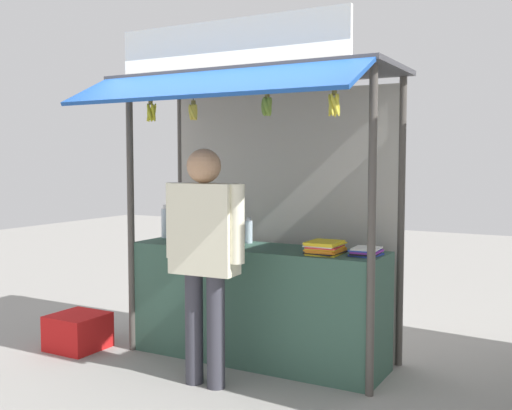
{
  "coord_description": "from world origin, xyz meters",
  "views": [
    {
      "loc": [
        2.44,
        -4.42,
        1.69
      ],
      "look_at": [
        0.0,
        0.0,
        1.31
      ],
      "focal_mm": 42.83,
      "sensor_mm": 36.0,
      "label": 1
    }
  ],
  "objects_px": {
    "water_bottle_back_right": "(249,231)",
    "magazine_stack_front_right": "(366,252)",
    "banana_bunch_rightmost": "(334,104)",
    "vendor_person": "(204,244)",
    "water_bottle_rear_center": "(166,222)",
    "magazine_stack_mid_right": "(325,248)",
    "banana_bunch_inner_right": "(193,112)",
    "banana_bunch_inner_left": "(267,106)",
    "magazine_stack_right": "(218,242)",
    "banana_bunch_leftmost": "(151,112)",
    "plastic_crate": "(78,331)",
    "water_bottle_center": "(187,225)"
  },
  "relations": [
    {
      "from": "water_bottle_center",
      "to": "banana_bunch_leftmost",
      "type": "xyz_separation_m",
      "value": [
        0.02,
        -0.52,
        0.99
      ]
    },
    {
      "from": "magazine_stack_front_right",
      "to": "magazine_stack_right",
      "type": "bearing_deg",
      "value": -178.81
    },
    {
      "from": "plastic_crate",
      "to": "banana_bunch_rightmost",
      "type": "bearing_deg",
      "value": 2.76
    },
    {
      "from": "water_bottle_center",
      "to": "magazine_stack_front_right",
      "type": "height_order",
      "value": "water_bottle_center"
    },
    {
      "from": "magazine_stack_right",
      "to": "banana_bunch_leftmost",
      "type": "distance_m",
      "value": 1.23
    },
    {
      "from": "water_bottle_center",
      "to": "banana_bunch_leftmost",
      "type": "distance_m",
      "value": 1.12
    },
    {
      "from": "banana_bunch_leftmost",
      "to": "water_bottle_rear_center",
      "type": "bearing_deg",
      "value": 116.17
    },
    {
      "from": "vendor_person",
      "to": "water_bottle_rear_center",
      "type": "bearing_deg",
      "value": 136.7
    },
    {
      "from": "banana_bunch_inner_right",
      "to": "banana_bunch_rightmost",
      "type": "bearing_deg",
      "value": -0.0
    },
    {
      "from": "banana_bunch_inner_right",
      "to": "plastic_crate",
      "type": "bearing_deg",
      "value": -174.49
    },
    {
      "from": "vendor_person",
      "to": "banana_bunch_rightmost",
      "type": "bearing_deg",
      "value": 15.52
    },
    {
      "from": "banana_bunch_inner_left",
      "to": "plastic_crate",
      "type": "distance_m",
      "value": 2.67
    },
    {
      "from": "magazine_stack_front_right",
      "to": "plastic_crate",
      "type": "xyz_separation_m",
      "value": [
        -2.5,
        -0.5,
        -0.84
      ]
    },
    {
      "from": "water_bottle_back_right",
      "to": "magazine_stack_front_right",
      "type": "bearing_deg",
      "value": -9.0
    },
    {
      "from": "water_bottle_back_right",
      "to": "banana_bunch_rightmost",
      "type": "height_order",
      "value": "banana_bunch_rightmost"
    },
    {
      "from": "banana_bunch_inner_left",
      "to": "vendor_person",
      "type": "bearing_deg",
      "value": -139.75
    },
    {
      "from": "banana_bunch_rightmost",
      "to": "vendor_person",
      "type": "bearing_deg",
      "value": -161.18
    },
    {
      "from": "banana_bunch_inner_left",
      "to": "banana_bunch_rightmost",
      "type": "bearing_deg",
      "value": -0.09
    },
    {
      "from": "banana_bunch_inner_left",
      "to": "banana_bunch_rightmost",
      "type": "distance_m",
      "value": 0.53
    },
    {
      "from": "magazine_stack_mid_right",
      "to": "banana_bunch_inner_left",
      "type": "relative_size",
      "value": 1.35
    },
    {
      "from": "water_bottle_rear_center",
      "to": "magazine_stack_front_right",
      "type": "bearing_deg",
      "value": -3.81
    },
    {
      "from": "banana_bunch_leftmost",
      "to": "magazine_stack_front_right",
      "type": "bearing_deg",
      "value": 12.37
    },
    {
      "from": "magazine_stack_mid_right",
      "to": "banana_bunch_leftmost",
      "type": "distance_m",
      "value": 1.81
    },
    {
      "from": "water_bottle_rear_center",
      "to": "banana_bunch_inner_right",
      "type": "distance_m",
      "value": 1.29
    },
    {
      "from": "magazine_stack_right",
      "to": "vendor_person",
      "type": "height_order",
      "value": "vendor_person"
    },
    {
      "from": "water_bottle_center",
      "to": "magazine_stack_front_right",
      "type": "xyz_separation_m",
      "value": [
        1.76,
        -0.14,
        -0.1
      ]
    },
    {
      "from": "banana_bunch_rightmost",
      "to": "plastic_crate",
      "type": "height_order",
      "value": "banana_bunch_rightmost"
    },
    {
      "from": "vendor_person",
      "to": "banana_bunch_leftmost",
      "type": "bearing_deg",
      "value": 153.7
    },
    {
      "from": "water_bottle_rear_center",
      "to": "banana_bunch_inner_right",
      "type": "xyz_separation_m",
      "value": [
        0.68,
        -0.52,
        0.96
      ]
    },
    {
      "from": "water_bottle_back_right",
      "to": "plastic_crate",
      "type": "height_order",
      "value": "water_bottle_back_right"
    },
    {
      "from": "magazine_stack_front_right",
      "to": "plastic_crate",
      "type": "height_order",
      "value": "magazine_stack_front_right"
    },
    {
      "from": "water_bottle_rear_center",
      "to": "vendor_person",
      "type": "distance_m",
      "value": 1.28
    },
    {
      "from": "water_bottle_center",
      "to": "magazine_stack_right",
      "type": "distance_m",
      "value": 0.49
    },
    {
      "from": "plastic_crate",
      "to": "banana_bunch_inner_left",
      "type": "bearing_deg",
      "value": 3.57
    },
    {
      "from": "magazine_stack_right",
      "to": "banana_bunch_inner_right",
      "type": "relative_size",
      "value": 1.21
    },
    {
      "from": "banana_bunch_rightmost",
      "to": "banana_bunch_inner_right",
      "type": "bearing_deg",
      "value": 180.0
    },
    {
      "from": "banana_bunch_inner_right",
      "to": "banana_bunch_inner_left",
      "type": "relative_size",
      "value": 1.04
    },
    {
      "from": "banana_bunch_inner_right",
      "to": "banana_bunch_leftmost",
      "type": "height_order",
      "value": "same"
    },
    {
      "from": "magazine_stack_front_right",
      "to": "banana_bunch_rightmost",
      "type": "relative_size",
      "value": 1.01
    },
    {
      "from": "banana_bunch_leftmost",
      "to": "plastic_crate",
      "type": "bearing_deg",
      "value": -171.08
    },
    {
      "from": "magazine_stack_front_right",
      "to": "magazine_stack_mid_right",
      "type": "xyz_separation_m",
      "value": [
        -0.3,
        -0.08,
        0.02
      ]
    },
    {
      "from": "magazine_stack_right",
      "to": "magazine_stack_mid_right",
      "type": "xyz_separation_m",
      "value": [
        1.01,
        -0.05,
        0.03
      ]
    },
    {
      "from": "magazine_stack_mid_right",
      "to": "vendor_person",
      "type": "xyz_separation_m",
      "value": [
        -0.71,
        -0.61,
        0.05
      ]
    },
    {
      "from": "magazine_stack_mid_right",
      "to": "plastic_crate",
      "type": "xyz_separation_m",
      "value": [
        -2.19,
        -0.42,
        -0.86
      ]
    },
    {
      "from": "water_bottle_back_right",
      "to": "banana_bunch_leftmost",
      "type": "bearing_deg",
      "value": -137.64
    },
    {
      "from": "water_bottle_back_right",
      "to": "banana_bunch_leftmost",
      "type": "distance_m",
      "value": 1.31
    },
    {
      "from": "magazine_stack_front_right",
      "to": "banana_bunch_rightmost",
      "type": "xyz_separation_m",
      "value": [
        -0.12,
        -0.39,
        1.08
      ]
    },
    {
      "from": "water_bottle_back_right",
      "to": "banana_bunch_inner_left",
      "type": "xyz_separation_m",
      "value": [
        0.47,
        -0.56,
        1.02
      ]
    },
    {
      "from": "magazine_stack_front_right",
      "to": "banana_bunch_inner_left",
      "type": "xyz_separation_m",
      "value": [
        -0.65,
        -0.38,
        1.09
      ]
    },
    {
      "from": "water_bottle_center",
      "to": "vendor_person",
      "type": "bearing_deg",
      "value": -47.91
    }
  ]
}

